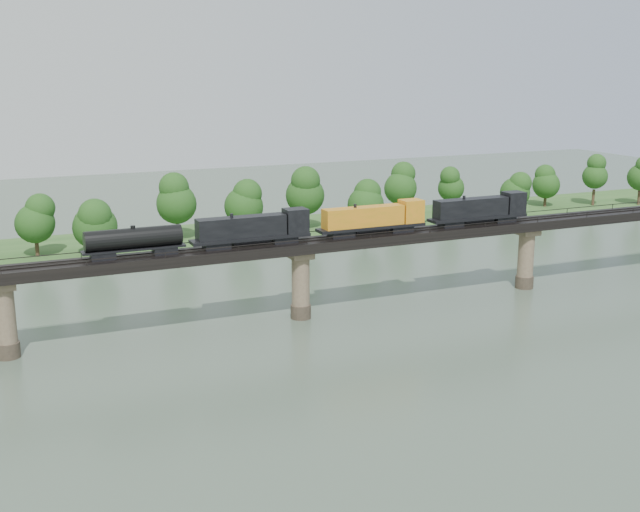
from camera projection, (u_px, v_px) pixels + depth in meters
name	position (u px, v px, depth m)	size (l,w,h in m)	color
ground	(402.00, 393.00, 90.28)	(400.00, 400.00, 0.00)	#3C4D3E
far_bank	(199.00, 239.00, 165.69)	(300.00, 24.00, 1.60)	#2D5321
bridge	(301.00, 282.00, 115.68)	(236.00, 30.00, 11.50)	#473A2D
bridge_superstructure	(300.00, 239.00, 114.19)	(220.00, 4.90, 0.75)	black
far_treeline	(163.00, 207.00, 156.61)	(289.06, 17.54, 13.60)	#382619
freight_train	(334.00, 223.00, 115.78)	(68.92, 2.69, 4.74)	black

